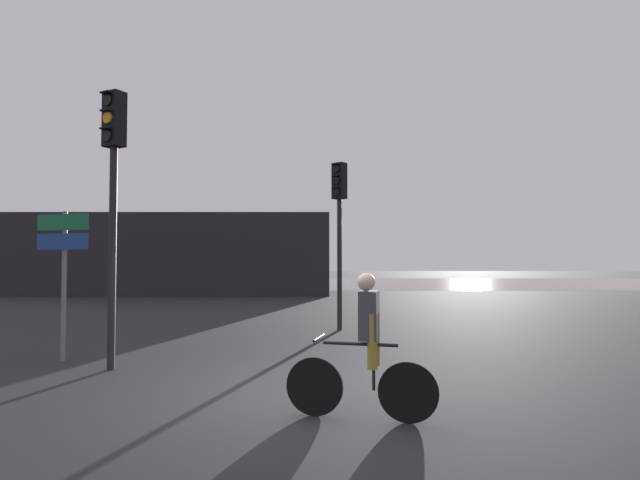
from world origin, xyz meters
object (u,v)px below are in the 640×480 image
Objects in this scene: direction_sign_post at (63,257)px; traffic_light_center at (339,213)px; traffic_light_near_left at (113,176)px; distant_building at (170,254)px; cyclist at (366,345)px.

traffic_light_center is at bearing -125.03° from direction_sign_post.
traffic_light_center is 0.93× the size of traffic_light_near_left.
distant_building reaches higher than cyclist.
traffic_light_near_left is 2.69× the size of cyclist.
traffic_light_near_left is 1.85m from direction_sign_post.
traffic_light_near_left is (-3.83, -4.36, 0.21)m from traffic_light_center.
direction_sign_post is 5.94m from cyclist.
traffic_light_center is 1.60× the size of direction_sign_post.
direction_sign_post is at bearing 72.05° from cyclist.
traffic_light_near_left reaches higher than distant_building.
traffic_light_near_left is 1.73× the size of direction_sign_post.
cyclist is at bearing 176.00° from traffic_light_near_left.
distant_building is at bearing 36.39° from cyclist.
traffic_light_center reaches higher than distant_building.
cyclist is (0.03, -6.82, -2.08)m from traffic_light_center.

